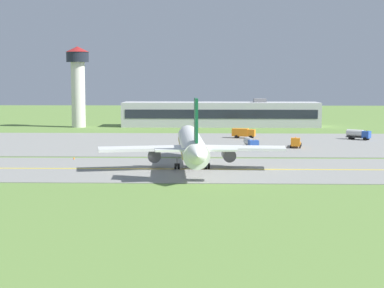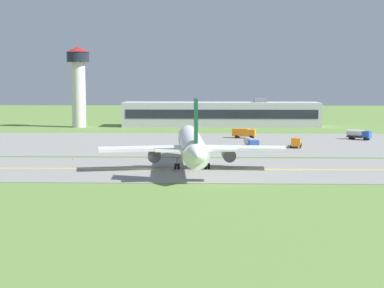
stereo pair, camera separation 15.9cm
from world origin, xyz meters
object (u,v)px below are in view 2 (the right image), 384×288
object	(u,v)px
service_truck_pushback	(244,133)
control_tower	(78,79)
airplane_lead	(192,145)
service_truck_catering	(296,143)
service_truck_baggage	(251,143)
service_truck_fuel	(359,134)

from	to	relation	value
service_truck_pushback	control_tower	bearing A→B (deg)	145.41
airplane_lead	control_tower	bearing A→B (deg)	113.95
service_truck_pushback	service_truck_catering	bearing A→B (deg)	-63.79
service_truck_catering	control_tower	distance (m)	85.21
control_tower	airplane_lead	bearing A→B (deg)	-66.05
service_truck_catering	service_truck_baggage	bearing A→B (deg)	-157.37
airplane_lead	control_tower	distance (m)	97.29
airplane_lead	service_truck_fuel	distance (m)	64.75
service_truck_catering	airplane_lead	bearing A→B (deg)	-125.69
airplane_lead	service_truck_pushback	bearing A→B (deg)	77.24
service_truck_pushback	service_truck_baggage	bearing A→B (deg)	-89.64
service_truck_baggage	service_truck_fuel	distance (m)	36.92
service_truck_baggage	service_truck_fuel	xyz separation A→B (m)	(29.06, 22.77, 0.00)
airplane_lead	service_truck_pushback	distance (m)	54.38
service_truck_baggage	service_truck_fuel	size ratio (longest dim) A/B	1.04
service_truck_pushback	service_truck_fuel	bearing A→B (deg)	-6.07
airplane_lead	service_truck_pushback	size ratio (longest dim) A/B	6.28
service_truck_pushback	control_tower	distance (m)	63.79
control_tower	service_truck_baggage	bearing A→B (deg)	-49.98
airplane_lead	service_truck_fuel	world-z (taller)	airplane_lead
airplane_lead	service_truck_fuel	bearing A→B (deg)	50.42
service_truck_fuel	service_truck_pushback	size ratio (longest dim) A/B	0.96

